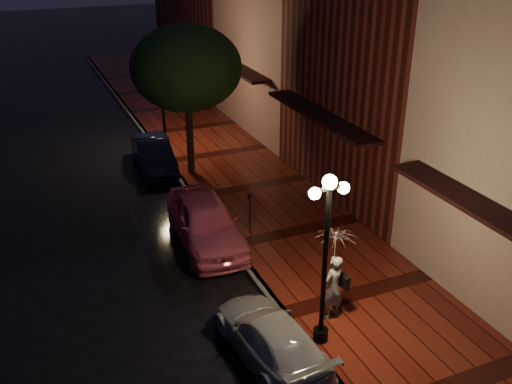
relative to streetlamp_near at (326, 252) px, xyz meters
name	(u,v)px	position (x,y,z in m)	size (l,w,h in m)	color
ground	(232,249)	(-0.35, 5.00, -2.60)	(120.00, 120.00, 0.00)	black
sidewalk	(296,233)	(1.90, 5.00, -2.53)	(4.50, 60.00, 0.15)	#47130C
curb	(232,247)	(-0.35, 5.00, -2.53)	(0.25, 60.00, 0.15)	#595451
storefront_mid	(398,42)	(6.65, 7.00, 2.90)	(5.00, 8.00, 11.00)	#511914
storefront_far	(292,34)	(6.65, 15.00, 1.90)	(5.00, 8.00, 9.00)	#8C5951
streetlamp_near	(326,252)	(0.00, 0.00, 0.00)	(0.96, 0.36, 4.31)	black
streetlamp_far	(162,94)	(0.00, 14.00, 0.00)	(0.96, 0.36, 4.31)	black
street_tree	(187,70)	(0.26, 10.99, 1.64)	(4.16, 4.16, 5.80)	black
pink_car	(206,222)	(-0.95, 5.65, -1.84)	(1.81, 4.49, 1.53)	#DA5A74
navy_car	(153,154)	(-0.95, 12.33, -1.96)	(1.35, 3.86, 1.27)	black
silver_car	(271,338)	(-1.27, 0.08, -2.04)	(1.57, 3.85, 1.12)	#AEADB5
woman_with_umbrella	(335,261)	(0.71, 0.70, -0.83)	(1.02, 1.04, 2.46)	white
parking_meter	(250,206)	(0.65, 5.91, -1.72)	(0.13, 0.12, 1.21)	black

